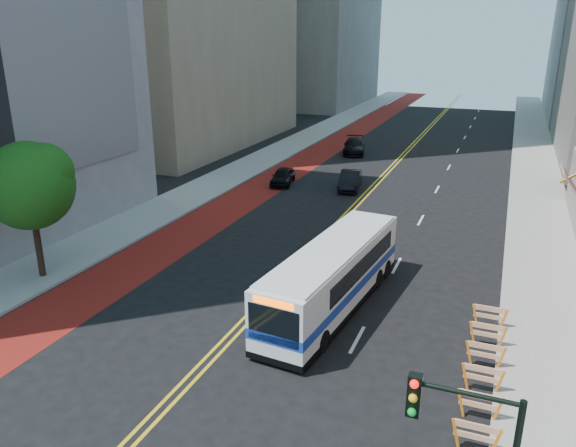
% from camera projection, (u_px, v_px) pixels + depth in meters
% --- Properties ---
extents(ground, '(160.00, 160.00, 0.00)m').
position_uv_depth(ground, '(172.00, 399.00, 18.76)').
color(ground, black).
rests_on(ground, ground).
extents(sidewalk_left, '(4.00, 140.00, 0.15)m').
position_uv_depth(sidewalk_left, '(242.00, 170.00, 49.28)').
color(sidewalk_left, gray).
rests_on(sidewalk_left, ground).
extents(sidewalk_right, '(4.00, 140.00, 0.15)m').
position_uv_depth(sidewalk_right, '(538.00, 198.00, 40.95)').
color(sidewalk_right, gray).
rests_on(sidewalk_right, ground).
extents(bus_lane_paint, '(3.60, 140.00, 0.01)m').
position_uv_depth(bus_lane_paint, '(283.00, 175.00, 47.95)').
color(bus_lane_paint, maroon).
rests_on(bus_lane_paint, ground).
extents(center_line_inner, '(0.14, 140.00, 0.01)m').
position_uv_depth(center_line_inner, '(374.00, 183.00, 45.20)').
color(center_line_inner, gold).
rests_on(center_line_inner, ground).
extents(center_line_outer, '(0.14, 140.00, 0.01)m').
position_uv_depth(center_line_outer, '(378.00, 184.00, 45.08)').
color(center_line_outer, gold).
rests_on(center_line_outer, ground).
extents(lane_dashes, '(0.14, 98.20, 0.01)m').
position_uv_depth(lane_dashes, '(449.00, 167.00, 50.51)').
color(lane_dashes, silver).
rests_on(lane_dashes, ground).
extents(construction_barriers, '(1.42, 10.91, 1.00)m').
position_uv_depth(construction_barriers, '(481.00, 388.00, 18.22)').
color(construction_barriers, orange).
rests_on(construction_barriers, ground).
extents(street_tree, '(4.20, 4.20, 6.70)m').
position_uv_depth(street_tree, '(30.00, 182.00, 26.37)').
color(street_tree, black).
rests_on(street_tree, sidewalk_left).
extents(transit_bus, '(3.44, 10.96, 2.96)m').
position_uv_depth(transit_bus, '(334.00, 275.00, 24.52)').
color(transit_bus, silver).
rests_on(transit_bus, ground).
extents(car_a, '(2.19, 4.04, 1.30)m').
position_uv_depth(car_a, '(283.00, 176.00, 44.76)').
color(car_a, black).
rests_on(car_a, ground).
extents(car_b, '(2.16, 4.44, 1.40)m').
position_uv_depth(car_b, '(350.00, 180.00, 43.41)').
color(car_b, black).
rests_on(car_b, ground).
extents(car_c, '(3.15, 5.36, 1.46)m').
position_uv_depth(car_c, '(354.00, 146.00, 56.03)').
color(car_c, black).
rests_on(car_c, ground).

